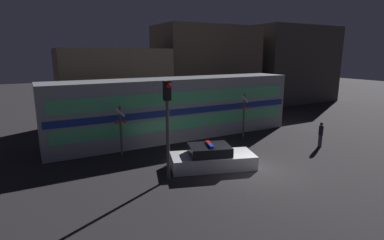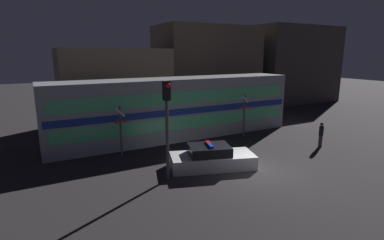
{
  "view_description": "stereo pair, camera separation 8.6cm",
  "coord_description": "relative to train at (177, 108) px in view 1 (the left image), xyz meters",
  "views": [
    {
      "loc": [
        -10.06,
        -11.17,
        6.03
      ],
      "look_at": [
        -1.23,
        4.92,
        1.95
      ],
      "focal_mm": 28.0,
      "sensor_mm": 36.0,
      "label": 1
    },
    {
      "loc": [
        -9.99,
        -11.21,
        6.03
      ],
      "look_at": [
        -1.23,
        4.92,
        1.95
      ],
      "focal_mm": 28.0,
      "sensor_mm": 36.0,
      "label": 2
    }
  ],
  "objects": [
    {
      "name": "ground_plane",
      "position": [
        0.74,
        -8.13,
        -2.17
      ],
      "size": [
        120.0,
        120.0,
        0.0
      ],
      "primitive_type": "plane",
      "color": "#262326"
    },
    {
      "name": "police_car",
      "position": [
        -1.03,
        -6.41,
        -1.65
      ],
      "size": [
        4.83,
        3.17,
        1.37
      ],
      "rotation": [
        0.0,
        0.0,
        -0.31
      ],
      "color": "silver",
      "rests_on": "ground_plane"
    },
    {
      "name": "building_center",
      "position": [
        7.91,
        8.92,
        2.28
      ],
      "size": [
        10.66,
        5.96,
        8.89
      ],
      "color": "brown",
      "rests_on": "ground_plane"
    },
    {
      "name": "building_right",
      "position": [
        20.31,
        8.99,
        2.5
      ],
      "size": [
        11.4,
        7.0,
        9.33
      ],
      "color": "#47423D",
      "rests_on": "ground_plane"
    },
    {
      "name": "pedestrian",
      "position": [
        7.19,
        -6.76,
        -1.31
      ],
      "size": [
        0.28,
        0.28,
        1.67
      ],
      "color": "#3F384C",
      "rests_on": "ground_plane"
    },
    {
      "name": "building_left",
      "position": [
        -2.94,
        5.97,
        1.05
      ],
      "size": [
        8.83,
        4.82,
        6.43
      ],
      "color": "brown",
      "rests_on": "ground_plane"
    },
    {
      "name": "train",
      "position": [
        0.0,
        0.0,
        0.0
      ],
      "size": [
        18.16,
        2.93,
        4.33
      ],
      "color": "#999EA5",
      "rests_on": "ground_plane"
    },
    {
      "name": "crossing_signal_near",
      "position": [
        4.33,
        -2.36,
        -0.35
      ],
      "size": [
        0.71,
        0.31,
        3.2
      ],
      "color": "#4C4C51",
      "rests_on": "ground_plane"
    },
    {
      "name": "traffic_light_corner",
      "position": [
        -3.76,
        -6.78,
        1.0
      ],
      "size": [
        0.3,
        0.46,
        4.82
      ],
      "color": "#4C4C51",
      "rests_on": "ground_plane"
    },
    {
      "name": "crossing_signal_far",
      "position": [
        -4.74,
        -2.14,
        -0.44
      ],
      "size": [
        0.71,
        0.31,
        3.02
      ],
      "color": "#4C4C51",
      "rests_on": "ground_plane"
    }
  ]
}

